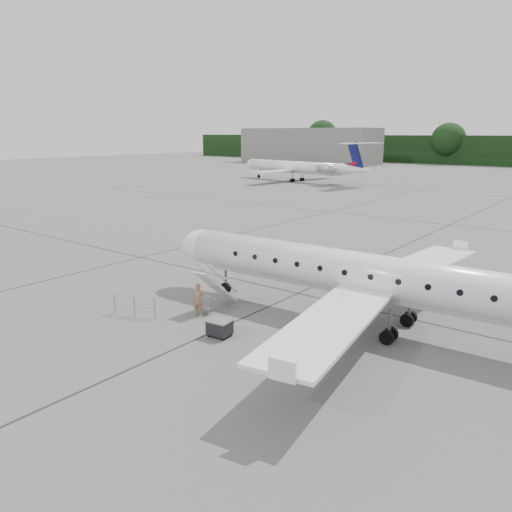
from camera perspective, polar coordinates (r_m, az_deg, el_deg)
The scene contains 8 objects.
ground at distance 21.10m, azimuth 9.38°, elevation -10.57°, with size 320.00×320.00×0.00m, color #5F5F5D.
terminal_building at distance 149.61m, azimuth 6.10°, elevation 12.42°, with size 40.00×14.00×10.00m, color slate.
main_regional_jet at distance 22.62m, azimuth 14.31°, elevation -0.00°, with size 26.59×19.14×6.82m, color white, non-canonical shape.
airstair at distance 25.27m, azimuth -4.56°, elevation -3.66°, with size 0.85×2.41×2.14m, color white, non-canonical shape.
passenger at distance 24.39m, azimuth -6.60°, elevation -5.01°, with size 0.59×0.39×1.62m, color #8E664D.
safety_railing at distance 25.00m, azimuth -13.73°, elevation -5.60°, with size 2.20×0.08×1.00m, color gray, non-canonical shape.
baggage_cart at distance 22.03m, azimuth -4.18°, elevation -8.15°, with size 0.96×0.78×0.83m, color black, non-canonical shape.
bg_regional_left at distance 93.03m, azimuth 4.31°, elevation 10.75°, with size 27.65×19.91×7.25m, color white, non-canonical shape.
Camera 1 is at (8.94, -17.03, 8.68)m, focal length 35.00 mm.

